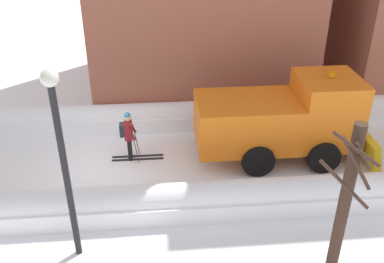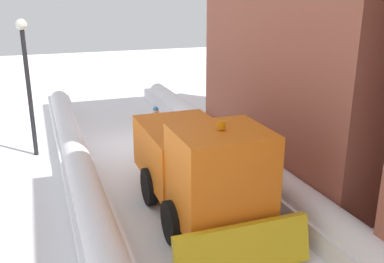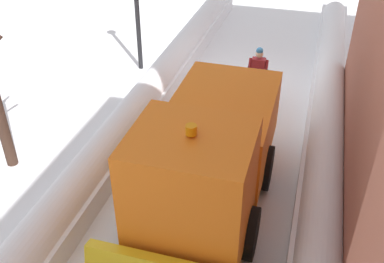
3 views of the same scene
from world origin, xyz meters
name	(u,v)px [view 3 (image 3 of 3)]	position (x,y,z in m)	size (l,w,h in m)	color
plow_truck	(209,156)	(-0.21, 6.09, 1.48)	(3.20, 5.98, 3.12)	orange
skier	(258,71)	(-0.45, 0.75, 1.00)	(0.62, 1.80, 1.81)	black
traffic_light_pole	(376,82)	(-3.34, 4.71, 3.00)	(0.28, 0.42, 4.27)	black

